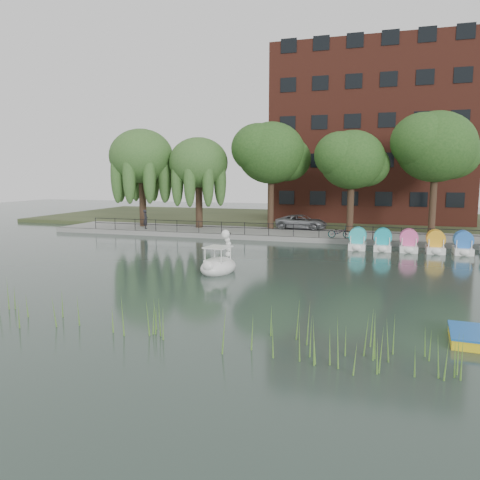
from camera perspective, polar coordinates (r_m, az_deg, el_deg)
The scene contains 18 objects.
ground_plane at distance 24.95m, azimuth -3.85°, elevation -4.14°, with size 120.00×120.00×0.00m, color #34473C.
promenade at distance 40.04m, azimuth 4.45°, elevation 0.76°, with size 40.00×6.00×0.40m, color gray.
kerb at distance 37.20m, azimuth 3.43°, elevation 0.21°, with size 40.00×0.25×0.40m, color gray.
land_strip at distance 53.70m, azimuth 7.81°, elevation 2.53°, with size 60.00×22.00×0.36m, color #47512D.
railing at distance 37.28m, azimuth 3.52°, elevation 1.69°, with size 32.00×0.05×1.00m.
apartment_building at distance 52.88m, azimuth 15.67°, elevation 12.19°, with size 20.00×10.07×18.00m.
willow_left at distance 44.93m, azimuth -11.93°, elevation 9.92°, with size 5.88×5.88×9.01m.
willow_mid at distance 42.97m, azimuth -5.08°, elevation 9.33°, with size 5.32×5.32×8.15m.
broadleaf_center at distance 41.94m, azimuth 3.82°, elevation 10.48°, with size 6.00×6.00×9.25m.
broadleaf_right at distance 40.34m, azimuth 13.49°, elevation 9.42°, with size 5.40×5.40×8.32m.
broadleaf_far at distance 41.44m, azimuth 22.78°, elevation 10.38°, with size 6.30×6.30×9.71m.
minivan at distance 42.03m, azimuth 7.52°, elevation 2.33°, with size 5.23×2.40×1.46m, color gray.
bicycle at distance 36.60m, azimuth 12.01°, elevation 1.02°, with size 1.72×0.60×1.00m, color gray.
pedestrian at distance 42.61m, azimuth -11.43°, elevation 2.67°, with size 0.71×0.48×1.98m, color black.
swan_boat at distance 25.21m, azimuth -2.60°, elevation -2.87°, with size 2.00×2.82×2.22m.
pedal_boat_row at distance 34.10m, azimuth 22.72°, elevation -0.42°, with size 11.35×1.70×1.40m.
yellow_rowboat at distance 16.66m, azimuth 25.90°, elevation -10.45°, with size 1.14×2.04×0.36m.
reed_bank at distance 15.61m, azimuth -9.72°, elevation -9.42°, with size 24.00×2.40×1.20m.
Camera 1 is at (8.86, -22.72, 5.25)m, focal length 35.00 mm.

